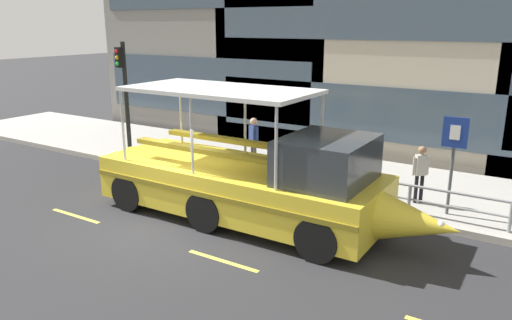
# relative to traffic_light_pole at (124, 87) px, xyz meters

# --- Properties ---
(ground_plane) EXTENTS (120.00, 120.00, 0.00)m
(ground_plane) POSITION_rel_traffic_light_pole_xyz_m (5.66, -4.04, -2.66)
(ground_plane) COLOR #2B2B2D
(sidewalk) EXTENTS (32.00, 4.80, 0.18)m
(sidewalk) POSITION_rel_traffic_light_pole_xyz_m (5.66, 1.56, -2.57)
(sidewalk) COLOR #A8A59E
(sidewalk) RESTS_ON ground_plane
(curb_edge) EXTENTS (32.00, 0.18, 0.18)m
(curb_edge) POSITION_rel_traffic_light_pole_xyz_m (5.66, -0.93, -2.57)
(curb_edge) COLOR #B2ADA3
(curb_edge) RESTS_ON ground_plane
(lane_centreline) EXTENTS (25.80, 0.12, 0.01)m
(lane_centreline) POSITION_rel_traffic_light_pole_xyz_m (5.66, -5.05, -2.66)
(lane_centreline) COLOR #DBD64C
(lane_centreline) RESTS_ON ground_plane
(curb_guardrail) EXTENTS (11.81, 0.09, 0.78)m
(curb_guardrail) POSITION_rel_traffic_light_pole_xyz_m (7.25, -0.59, -1.95)
(curb_guardrail) COLOR gray
(curb_guardrail) RESTS_ON sidewalk
(traffic_light_pole) EXTENTS (0.24, 0.46, 4.10)m
(traffic_light_pole) POSITION_rel_traffic_light_pole_xyz_m (0.00, 0.00, 0.00)
(traffic_light_pole) COLOR black
(traffic_light_pole) RESTS_ON sidewalk
(parking_sign) EXTENTS (0.60, 0.12, 2.53)m
(parking_sign) POSITION_rel_traffic_light_pole_xyz_m (11.63, -0.18, -0.76)
(parking_sign) COLOR #4C4F54
(parking_sign) RESTS_ON sidewalk
(duck_tour_boat) EXTENTS (9.35, 2.70, 3.35)m
(duck_tour_boat) POSITION_rel_traffic_light_pole_xyz_m (7.49, -2.79, -1.60)
(duck_tour_boat) COLOR yellow
(duck_tour_boat) RESTS_ON ground_plane
(pedestrian_near_bow) EXTENTS (0.37, 0.32, 1.59)m
(pedestrian_near_bow) POSITION_rel_traffic_light_pole_xyz_m (10.78, 0.29, -1.53)
(pedestrian_near_bow) COLOR black
(pedestrian_near_bow) RESTS_ON sidewalk
(pedestrian_mid_left) EXTENTS (0.38, 0.30, 1.52)m
(pedestrian_mid_left) POSITION_rel_traffic_light_pole_xyz_m (6.91, 0.73, -1.56)
(pedestrian_mid_left) COLOR #47423D
(pedestrian_mid_left) RESTS_ON sidewalk
(pedestrian_mid_right) EXTENTS (0.45, 0.33, 1.77)m
(pedestrian_mid_right) POSITION_rel_traffic_light_pole_xyz_m (5.33, 0.49, -1.42)
(pedestrian_mid_right) COLOR #47423D
(pedestrian_mid_right) RESTS_ON sidewalk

